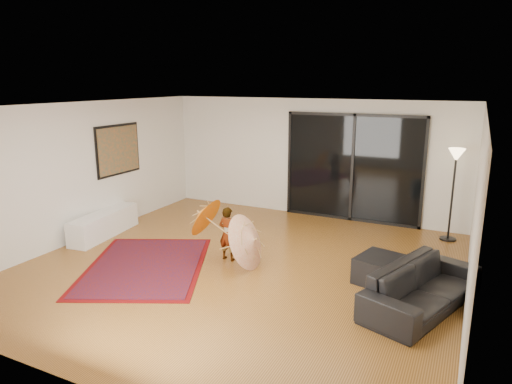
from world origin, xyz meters
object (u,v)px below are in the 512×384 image
Objects in this scene: sofa at (422,287)px; child at (228,234)px; ottoman at (383,270)px; media_console at (104,224)px.

child is at bearing 103.89° from sofa.
sofa is 2.18× the size of child.
sofa is 0.88m from ottoman.
child reaches higher than ottoman.
ottoman is at bearing -170.29° from child.
child reaches higher than sofa.
sofa is 3.31m from child.
media_console is 1.82× the size of child.
child reaches higher than media_console.
sofa is at bearing 178.47° from child.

